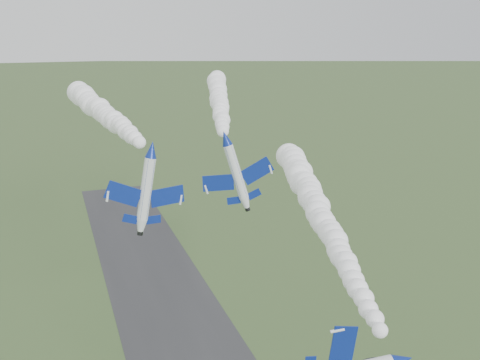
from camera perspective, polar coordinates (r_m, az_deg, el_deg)
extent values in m
cylinder|color=white|center=(59.72, 16.91, -17.88)|extent=(3.34, 8.61, 1.69)
cone|color=white|center=(63.61, 14.92, -15.44)|extent=(2.02, 2.11, 1.69)
cylinder|color=black|center=(64.40, 14.56, -14.99)|extent=(0.96, 0.76, 0.86)
cube|color=navy|center=(58.55, 16.32, -15.13)|extent=(1.21, 2.51, 4.60)
cube|color=navy|center=(62.02, 15.17, -14.62)|extent=(0.57, 1.16, 2.01)
cube|color=navy|center=(63.83, 15.32, -17.04)|extent=(0.57, 1.16, 2.01)
cube|color=navy|center=(63.13, 16.47, -15.65)|extent=(2.49, 2.02, 0.41)
cylinder|color=white|center=(70.05, -9.40, 3.22)|extent=(2.58, 8.50, 1.75)
cone|color=navy|center=(65.12, -8.07, 2.30)|extent=(1.96, 2.36, 1.75)
cone|color=white|center=(74.83, -10.52, 3.98)|extent=(1.92, 1.96, 1.75)
cylinder|color=black|center=(75.77, -10.72, 4.12)|extent=(0.94, 0.68, 0.88)
ellipsoid|color=black|center=(67.94, -8.82, 3.32)|extent=(1.45, 2.97, 1.16)
cube|color=navy|center=(69.97, -11.93, 3.42)|extent=(4.74, 2.83, 0.99)
cube|color=navy|center=(71.78, -7.33, 3.04)|extent=(4.74, 2.83, 0.99)
cube|color=navy|center=(73.54, -11.52, 3.96)|extent=(2.08, 1.29, 0.47)
cube|color=navy|center=(74.46, -9.16, 3.76)|extent=(2.08, 1.29, 0.47)
cube|color=navy|center=(73.57, -10.15, 4.81)|extent=(0.68, 1.64, 2.18)
cylinder|color=white|center=(73.81, -1.55, 4.49)|extent=(3.73, 8.18, 1.77)
cone|color=navy|center=(68.90, -1.27, 3.65)|extent=(2.24, 2.47, 1.77)
cone|color=white|center=(78.56, -1.79, 5.20)|extent=(2.15, 2.10, 1.77)
cylinder|color=black|center=(79.50, -1.83, 5.33)|extent=(1.01, 0.78, 0.90)
ellipsoid|color=black|center=(71.69, -1.56, 4.56)|extent=(1.83, 2.95, 1.18)
cube|color=navy|center=(74.63, -3.65, 3.85)|extent=(4.67, 3.28, 1.37)
cube|color=navy|center=(74.66, 0.54, 5.16)|extent=(4.67, 3.28, 1.37)
cube|color=navy|center=(77.73, -2.82, 4.74)|extent=(2.05, 1.48, 0.63)
cube|color=navy|center=(77.75, -0.67, 5.41)|extent=(2.05, 1.48, 0.63)
cube|color=navy|center=(77.26, -2.01, 5.91)|extent=(1.06, 1.65, 2.04)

